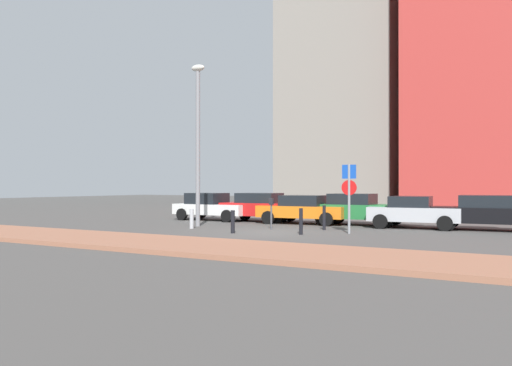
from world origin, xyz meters
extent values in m
plane|color=#4C4947|center=(0.00, 0.00, 0.00)|extent=(120.00, 120.00, 0.00)
cube|color=#9E664C|center=(0.00, -5.74, 0.07)|extent=(40.00, 3.50, 0.14)
cube|color=white|center=(-5.97, 4.84, 0.60)|extent=(4.44, 1.84, 0.56)
cube|color=black|center=(-6.40, 4.85, 1.18)|extent=(2.01, 1.62, 0.60)
cylinder|color=black|center=(-4.45, 5.64, 0.32)|extent=(0.65, 0.24, 0.64)
cylinder|color=black|center=(-4.50, 3.94, 0.32)|extent=(0.65, 0.24, 0.64)
cylinder|color=black|center=(-7.43, 5.73, 0.32)|extent=(0.65, 0.24, 0.64)
cylinder|color=black|center=(-7.48, 4.04, 0.32)|extent=(0.65, 0.24, 0.64)
cube|color=red|center=(-3.29, 5.25, 0.65)|extent=(4.08, 2.01, 0.66)
cube|color=black|center=(-3.33, 5.25, 1.24)|extent=(2.20, 1.76, 0.51)
cylinder|color=black|center=(-1.99, 6.22, 0.32)|extent=(0.65, 0.26, 0.64)
cylinder|color=black|center=(-1.88, 4.44, 0.32)|extent=(0.65, 0.26, 0.64)
cylinder|color=black|center=(-4.69, 6.06, 0.32)|extent=(0.65, 0.26, 0.64)
cylinder|color=black|center=(-4.59, 4.28, 0.32)|extent=(0.65, 0.26, 0.64)
cube|color=orange|center=(-0.64, 4.87, 0.61)|extent=(4.48, 2.03, 0.57)
cube|color=black|center=(-0.65, 4.87, 1.15)|extent=(2.07, 1.76, 0.52)
cylinder|color=black|center=(0.80, 5.85, 0.32)|extent=(0.65, 0.25, 0.64)
cylinder|color=black|center=(0.89, 4.06, 0.32)|extent=(0.65, 0.25, 0.64)
cylinder|color=black|center=(-2.18, 5.69, 0.32)|extent=(0.65, 0.25, 0.64)
cylinder|color=black|center=(-2.08, 3.89, 0.32)|extent=(0.65, 0.25, 0.64)
cube|color=#237238|center=(1.99, 5.48, 0.66)|extent=(4.54, 1.86, 0.67)
cube|color=black|center=(1.66, 5.48, 1.25)|extent=(2.05, 1.68, 0.51)
cylinder|color=black|center=(3.51, 6.40, 0.32)|extent=(0.64, 0.23, 0.64)
cylinder|color=black|center=(3.54, 4.61, 0.32)|extent=(0.64, 0.23, 0.64)
cylinder|color=black|center=(0.44, 6.35, 0.32)|extent=(0.64, 0.23, 0.64)
cylinder|color=black|center=(0.47, 4.56, 0.32)|extent=(0.64, 0.23, 0.64)
cube|color=#B7BABF|center=(4.73, 4.88, 0.63)|extent=(4.03, 2.05, 0.61)
cube|color=black|center=(4.55, 4.87, 1.18)|extent=(1.84, 1.74, 0.48)
cylinder|color=black|center=(5.99, 5.86, 0.32)|extent=(0.65, 0.27, 0.64)
cylinder|color=black|center=(6.12, 4.11, 0.32)|extent=(0.65, 0.27, 0.64)
cylinder|color=black|center=(3.34, 5.65, 0.32)|extent=(0.65, 0.27, 0.64)
cylinder|color=black|center=(3.47, 3.91, 0.32)|extent=(0.65, 0.27, 0.64)
cube|color=black|center=(7.65, 5.26, 0.65)|extent=(4.50, 1.93, 0.65)
cube|color=black|center=(7.57, 5.26, 1.23)|extent=(2.12, 1.66, 0.51)
cylinder|color=black|center=(6.11, 6.01, 0.32)|extent=(0.65, 0.26, 0.64)
cylinder|color=black|center=(6.21, 4.34, 0.32)|extent=(0.65, 0.26, 0.64)
cylinder|color=gray|center=(3.05, 1.05, 1.37)|extent=(0.10, 0.10, 2.74)
cube|color=#1447B7|center=(3.05, 1.05, 2.44)|extent=(0.55, 0.11, 0.55)
cylinder|color=red|center=(3.05, 1.05, 1.81)|extent=(0.60, 0.11, 0.60)
cylinder|color=#4C4C51|center=(-0.48, 1.18, 0.53)|extent=(0.08, 0.08, 1.07)
cube|color=black|center=(-0.48, 1.18, 1.21)|extent=(0.18, 0.14, 0.28)
cylinder|color=gray|center=(-4.28, 1.10, 3.60)|extent=(0.20, 0.20, 7.20)
ellipsoid|color=silver|center=(-4.28, 1.10, 7.35)|extent=(0.70, 0.36, 0.30)
cylinder|color=#B7B7BC|center=(-3.76, -0.08, 0.43)|extent=(0.18, 0.18, 0.85)
cylinder|color=black|center=(1.56, 2.15, 0.52)|extent=(0.14, 0.14, 1.05)
cylinder|color=black|center=(1.56, -0.23, 0.51)|extent=(0.15, 0.15, 1.02)
cylinder|color=black|center=(-1.04, -1.03, 0.45)|extent=(0.16, 0.16, 0.91)
cube|color=gray|center=(-7.88, 34.45, 11.79)|extent=(11.50, 15.96, 23.58)
camera|label=1|loc=(9.81, -18.34, 1.91)|focal=36.14mm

